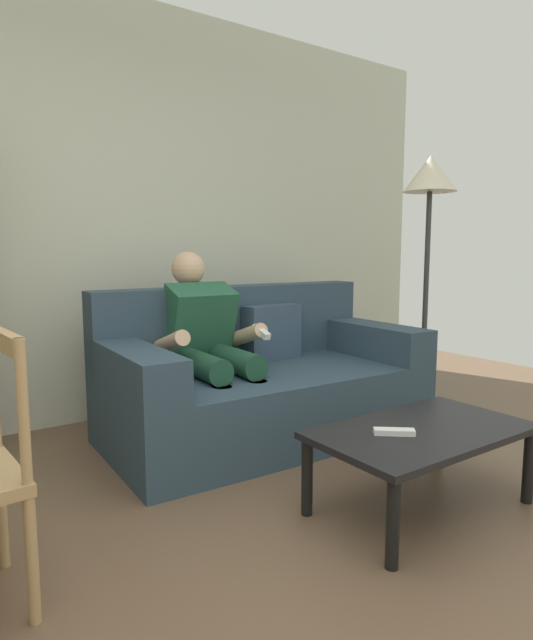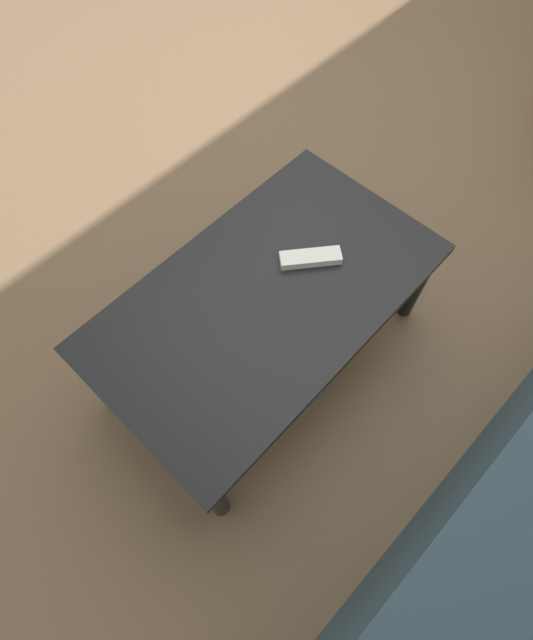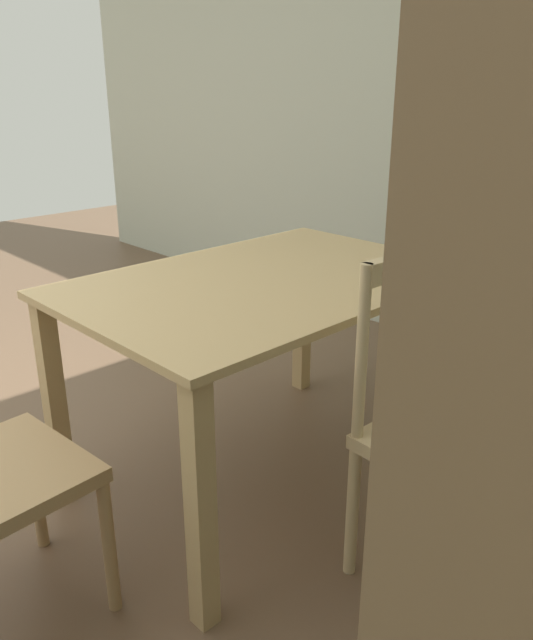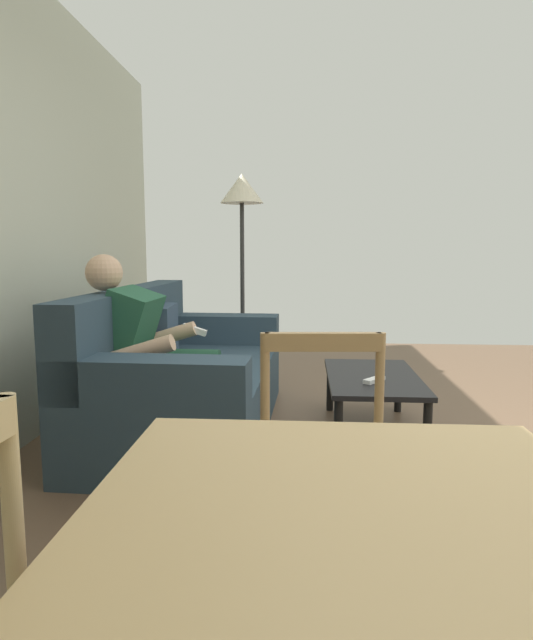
{
  "view_description": "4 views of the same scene",
  "coord_description": "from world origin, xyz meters",
  "px_view_note": "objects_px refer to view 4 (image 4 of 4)",
  "views": [
    {
      "loc": [
        -0.78,
        -0.94,
        1.14
      ],
      "look_at": [
        1.04,
        1.67,
        0.72
      ],
      "focal_mm": 30.06,
      "sensor_mm": 36.0,
      "label": 1
    },
    {
      "loc": [
        1.55,
        0.97,
        1.46
      ],
      "look_at": [
        1.07,
        0.52,
        0.22
      ],
      "focal_mm": 26.81,
      "sensor_mm": 36.0,
      "label": 2
    },
    {
      "loc": [
        -0.27,
        2.31,
        1.35
      ],
      "look_at": [
        -1.65,
        0.88,
        0.6
      ],
      "focal_mm": 35.25,
      "sensor_mm": 36.0,
      "label": 3
    },
    {
      "loc": [
        -2.24,
        0.96,
        1.16
      ],
      "look_at": [
        -0.3,
        1.09,
        0.9
      ],
      "focal_mm": 29.91,
      "sensor_mm": 36.0,
      "label": 4
    }
  ],
  "objects_px": {
    "person_lounging": "(151,349)",
    "tv_remote": "(374,380)",
    "coffee_table": "(373,383)",
    "floor_lamp": "(242,208)",
    "dining_chair_facing_couch": "(327,485)",
    "couch": "(180,380)"
  },
  "relations": [
    {
      "from": "person_lounging",
      "to": "coffee_table",
      "type": "bearing_deg",
      "value": -75.67
    },
    {
      "from": "person_lounging",
      "to": "floor_lamp",
      "type": "height_order",
      "value": "floor_lamp"
    },
    {
      "from": "dining_chair_facing_couch",
      "to": "floor_lamp",
      "type": "distance_m",
      "value": 3.16
    },
    {
      "from": "coffee_table",
      "to": "person_lounging",
      "type": "bearing_deg",
      "value": 104.33
    },
    {
      "from": "coffee_table",
      "to": "tv_remote",
      "type": "bearing_deg",
      "value": 175.34
    },
    {
      "from": "couch",
      "to": "coffee_table",
      "type": "distance_m",
      "value": 1.23
    },
    {
      "from": "couch",
      "to": "person_lounging",
      "type": "distance_m",
      "value": 0.42
    },
    {
      "from": "coffee_table",
      "to": "tv_remote",
      "type": "distance_m",
      "value": 0.17
    },
    {
      "from": "couch",
      "to": "dining_chair_facing_couch",
      "type": "height_order",
      "value": "couch"
    },
    {
      "from": "coffee_table",
      "to": "dining_chair_facing_couch",
      "type": "bearing_deg",
      "value": 168.04
    },
    {
      "from": "tv_remote",
      "to": "dining_chair_facing_couch",
      "type": "bearing_deg",
      "value": 117.02
    },
    {
      "from": "coffee_table",
      "to": "dining_chair_facing_couch",
      "type": "height_order",
      "value": "dining_chair_facing_couch"
    },
    {
      "from": "tv_remote",
      "to": "floor_lamp",
      "type": "relative_size",
      "value": 0.1
    },
    {
      "from": "tv_remote",
      "to": "floor_lamp",
      "type": "xyz_separation_m",
      "value": [
        1.35,
        0.94,
        1.11
      ]
    },
    {
      "from": "person_lounging",
      "to": "coffee_table",
      "type": "height_order",
      "value": "person_lounging"
    },
    {
      "from": "tv_remote",
      "to": "floor_lamp",
      "type": "height_order",
      "value": "floor_lamp"
    },
    {
      "from": "person_lounging",
      "to": "tv_remote",
      "type": "height_order",
      "value": "person_lounging"
    },
    {
      "from": "coffee_table",
      "to": "floor_lamp",
      "type": "distance_m",
      "value": 1.92
    },
    {
      "from": "floor_lamp",
      "to": "couch",
      "type": "bearing_deg",
      "value": 167.39
    },
    {
      "from": "couch",
      "to": "tv_remote",
      "type": "distance_m",
      "value": 1.22
    },
    {
      "from": "couch",
      "to": "tv_remote",
      "type": "bearing_deg",
      "value": -96.88
    },
    {
      "from": "coffee_table",
      "to": "tv_remote",
      "type": "xyz_separation_m",
      "value": [
        -0.16,
        0.01,
        0.06
      ]
    }
  ]
}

